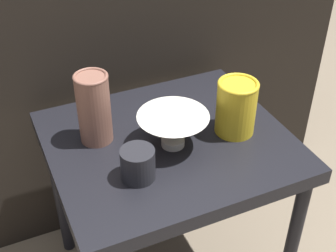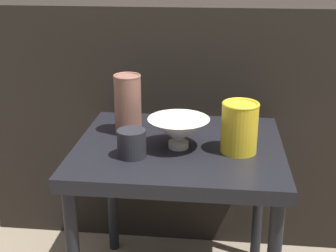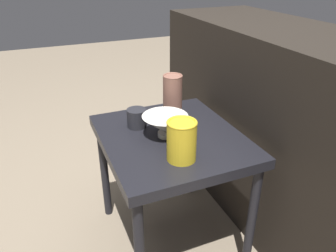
{
  "view_description": "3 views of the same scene",
  "coord_description": "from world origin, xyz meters",
  "px_view_note": "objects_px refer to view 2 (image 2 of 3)",
  "views": [
    {
      "loc": [
        -0.38,
        -0.85,
        1.25
      ],
      "look_at": [
        -0.02,
        -0.04,
        0.6
      ],
      "focal_mm": 50.0,
      "sensor_mm": 36.0,
      "label": 1
    },
    {
      "loc": [
        0.11,
        -1.25,
        1.05
      ],
      "look_at": [
        -0.03,
        -0.05,
        0.61
      ],
      "focal_mm": 50.0,
      "sensor_mm": 36.0,
      "label": 2
    },
    {
      "loc": [
        1.02,
        -0.44,
        1.14
      ],
      "look_at": [
        0.03,
        -0.03,
        0.59
      ],
      "focal_mm": 35.0,
      "sensor_mm": 36.0,
      "label": 3
    }
  ],
  "objects_px": {
    "vase_textured_left": "(128,104)",
    "vase_colorful_right": "(240,127)",
    "bowl": "(178,131)",
    "cup": "(132,143)"
  },
  "relations": [
    {
      "from": "bowl",
      "to": "vase_colorful_right",
      "type": "bearing_deg",
      "value": -3.25
    },
    {
      "from": "cup",
      "to": "bowl",
      "type": "bearing_deg",
      "value": 32.29
    },
    {
      "from": "vase_textured_left",
      "to": "vase_colorful_right",
      "type": "bearing_deg",
      "value": -18.47
    },
    {
      "from": "vase_textured_left",
      "to": "bowl",
      "type": "bearing_deg",
      "value": -32.12
    },
    {
      "from": "cup",
      "to": "vase_textured_left",
      "type": "bearing_deg",
      "value": 103.79
    },
    {
      "from": "bowl",
      "to": "vase_colorful_right",
      "type": "distance_m",
      "value": 0.17
    },
    {
      "from": "vase_textured_left",
      "to": "vase_colorful_right",
      "type": "xyz_separation_m",
      "value": [
        0.33,
        -0.11,
        -0.02
      ]
    },
    {
      "from": "vase_textured_left",
      "to": "vase_colorful_right",
      "type": "height_order",
      "value": "vase_textured_left"
    },
    {
      "from": "bowl",
      "to": "vase_textured_left",
      "type": "relative_size",
      "value": 0.95
    },
    {
      "from": "vase_textured_left",
      "to": "vase_colorful_right",
      "type": "distance_m",
      "value": 0.35
    }
  ]
}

